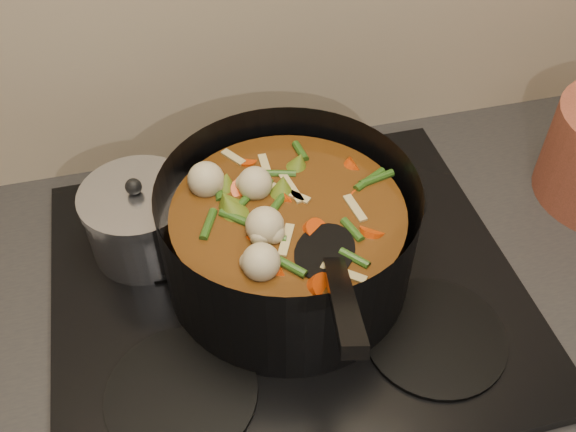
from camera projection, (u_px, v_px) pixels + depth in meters
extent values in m
cube|color=black|center=(287.00, 303.00, 0.90)|extent=(2.64, 0.64, 0.05)
cube|color=black|center=(287.00, 287.00, 0.88)|extent=(0.62, 0.54, 0.02)
cylinder|color=black|center=(181.00, 393.00, 0.75)|extent=(0.18, 0.18, 0.01)
cylinder|color=black|center=(435.00, 336.00, 0.81)|extent=(0.18, 0.18, 0.01)
cylinder|color=black|center=(158.00, 234.00, 0.93)|extent=(0.18, 0.18, 0.01)
cylinder|color=black|center=(367.00, 196.00, 0.98)|extent=(0.18, 0.18, 0.01)
cylinder|color=black|center=(288.00, 234.00, 0.82)|extent=(0.43, 0.43, 0.16)
cylinder|color=black|center=(288.00, 271.00, 0.88)|extent=(0.32, 0.32, 0.01)
cylinder|color=#592D0F|center=(288.00, 241.00, 0.83)|extent=(0.29, 0.29, 0.11)
cylinder|color=#E53B0A|center=(322.00, 207.00, 0.80)|extent=(0.03, 0.03, 0.03)
cylinder|color=#E53B0A|center=(312.00, 175.00, 0.84)|extent=(0.04, 0.04, 0.03)
cylinder|color=#E53B0A|center=(251.00, 160.00, 0.86)|extent=(0.05, 0.04, 0.03)
cylinder|color=#E53B0A|center=(241.00, 206.00, 0.80)|extent=(0.04, 0.04, 0.03)
cylinder|color=#E53B0A|center=(226.00, 249.00, 0.75)|extent=(0.04, 0.04, 0.03)
cylinder|color=#E53B0A|center=(288.00, 239.00, 0.76)|extent=(0.05, 0.05, 0.03)
cylinder|color=#E53B0A|center=(339.00, 242.00, 0.76)|extent=(0.04, 0.04, 0.03)
cylinder|color=#E53B0A|center=(374.00, 199.00, 0.81)|extent=(0.04, 0.04, 0.03)
cylinder|color=#E53B0A|center=(308.00, 183.00, 0.83)|extent=(0.04, 0.05, 0.03)
cylinder|color=#E53B0A|center=(258.00, 167.00, 0.85)|extent=(0.04, 0.04, 0.03)
cylinder|color=#E53B0A|center=(254.00, 207.00, 0.80)|extent=(0.03, 0.03, 0.03)
cylinder|color=#E53B0A|center=(236.00, 241.00, 0.76)|extent=(0.04, 0.04, 0.03)
sphere|color=beige|center=(341.00, 195.00, 0.80)|extent=(0.05, 0.05, 0.05)
sphere|color=beige|center=(257.00, 174.00, 0.82)|extent=(0.05, 0.05, 0.05)
sphere|color=beige|center=(256.00, 239.00, 0.74)|extent=(0.05, 0.05, 0.05)
sphere|color=beige|center=(343.00, 213.00, 0.77)|extent=(0.05, 0.05, 0.05)
cone|color=#5E6E1B|center=(271.00, 265.00, 0.73)|extent=(0.04, 0.04, 0.04)
cone|color=#5E6E1B|center=(360.00, 228.00, 0.77)|extent=(0.04, 0.04, 0.04)
cone|color=#5E6E1B|center=(323.00, 164.00, 0.84)|extent=(0.04, 0.04, 0.04)
cone|color=#5E6E1B|center=(232.00, 176.00, 0.83)|extent=(0.04, 0.04, 0.04)
cone|color=#5E6E1B|center=(229.00, 246.00, 0.74)|extent=(0.04, 0.04, 0.04)
cone|color=#5E6E1B|center=(333.00, 255.00, 0.73)|extent=(0.04, 0.04, 0.04)
cylinder|color=#33581A|center=(308.00, 185.00, 0.82)|extent=(0.01, 0.04, 0.01)
cylinder|color=#33581A|center=(267.00, 152.00, 0.86)|extent=(0.04, 0.04, 0.01)
cylinder|color=#33581A|center=(227.00, 184.00, 0.82)|extent=(0.04, 0.02, 0.01)
cylinder|color=#33581A|center=(232.00, 220.00, 0.78)|extent=(0.03, 0.04, 0.01)
cylinder|color=#33581A|center=(267.00, 235.00, 0.76)|extent=(0.03, 0.04, 0.01)
cylinder|color=#33581A|center=(314.00, 278.00, 0.72)|extent=(0.04, 0.02, 0.01)
cylinder|color=#33581A|center=(355.00, 236.00, 0.76)|extent=(0.04, 0.04, 0.01)
cylinder|color=#33581A|center=(342.00, 198.00, 0.80)|extent=(0.01, 0.04, 0.01)
cylinder|color=#33581A|center=(307.00, 185.00, 0.82)|extent=(0.04, 0.03, 0.01)
cylinder|color=#33581A|center=(265.00, 153.00, 0.86)|extent=(0.04, 0.02, 0.01)
cylinder|color=#33581A|center=(226.00, 185.00, 0.82)|extent=(0.03, 0.04, 0.01)
cylinder|color=#33581A|center=(233.00, 221.00, 0.78)|extent=(0.03, 0.04, 0.01)
cylinder|color=#33581A|center=(268.00, 235.00, 0.76)|extent=(0.04, 0.02, 0.01)
cylinder|color=#33581A|center=(317.00, 277.00, 0.72)|extent=(0.04, 0.04, 0.01)
cylinder|color=#33581A|center=(356.00, 235.00, 0.76)|extent=(0.01, 0.04, 0.01)
cube|color=tan|center=(228.00, 194.00, 0.81)|extent=(0.05, 0.01, 0.00)
cube|color=tan|center=(246.00, 248.00, 0.75)|extent=(0.02, 0.05, 0.00)
cube|color=tan|center=(327.00, 250.00, 0.74)|extent=(0.05, 0.03, 0.00)
cube|color=tan|center=(349.00, 196.00, 0.81)|extent=(0.04, 0.04, 0.00)
cube|color=tan|center=(288.00, 166.00, 0.85)|extent=(0.03, 0.05, 0.00)
cube|color=tan|center=(227.00, 196.00, 0.81)|extent=(0.05, 0.02, 0.00)
cube|color=tan|center=(249.00, 250.00, 0.74)|extent=(0.01, 0.05, 0.00)
ellipsoid|color=black|center=(325.00, 252.00, 0.75)|extent=(0.11, 0.11, 0.01)
cube|color=black|center=(343.00, 300.00, 0.63)|extent=(0.07, 0.19, 0.12)
cylinder|color=silver|center=(142.00, 223.00, 0.88)|extent=(0.15, 0.15, 0.09)
cylinder|color=silver|center=(136.00, 196.00, 0.85)|extent=(0.15, 0.15, 0.01)
sphere|color=black|center=(133.00, 187.00, 0.83)|extent=(0.02, 0.02, 0.02)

